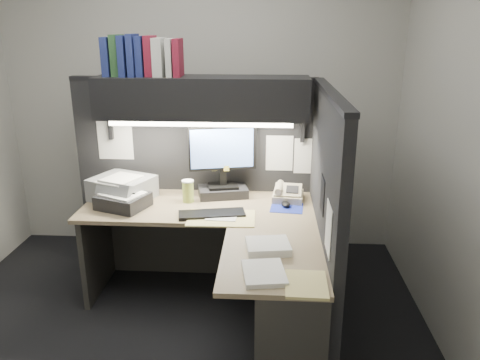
# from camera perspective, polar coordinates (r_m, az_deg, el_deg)

# --- Properties ---
(floor) EXTENTS (3.50, 3.50, 0.00)m
(floor) POSITION_cam_1_polar(r_m,az_deg,el_deg) (3.37, -8.01, -18.22)
(floor) COLOR black
(floor) RESTS_ON ground
(wall_back) EXTENTS (3.50, 0.04, 2.70)m
(wall_back) POSITION_cam_1_polar(r_m,az_deg,el_deg) (4.24, -4.84, 9.45)
(wall_back) COLOR #B8B7AF
(wall_back) RESTS_ON floor
(wall_front) EXTENTS (3.50, 0.04, 2.70)m
(wall_front) POSITION_cam_1_polar(r_m,az_deg,el_deg) (1.45, -22.13, -9.49)
(wall_front) COLOR #B8B7AF
(wall_front) RESTS_ON floor
(wall_right) EXTENTS (0.04, 3.00, 2.70)m
(wall_right) POSITION_cam_1_polar(r_m,az_deg,el_deg) (2.95, 26.19, 3.78)
(wall_right) COLOR #B8B7AF
(wall_right) RESTS_ON floor
(partition_back) EXTENTS (1.90, 0.06, 1.60)m
(partition_back) POSITION_cam_1_polar(r_m,az_deg,el_deg) (3.82, -5.39, -0.07)
(partition_back) COLOR black
(partition_back) RESTS_ON floor
(partition_right) EXTENTS (0.06, 1.50, 1.60)m
(partition_right) POSITION_cam_1_polar(r_m,az_deg,el_deg) (3.09, 10.16, -4.76)
(partition_right) COLOR black
(partition_right) RESTS_ON floor
(desk) EXTENTS (1.70, 1.53, 0.73)m
(desk) POSITION_cam_1_polar(r_m,az_deg,el_deg) (3.07, -0.41, -12.06)
(desk) COLOR #907B5C
(desk) RESTS_ON floor
(overhead_shelf) EXTENTS (1.55, 0.34, 0.30)m
(overhead_shelf) POSITION_cam_1_polar(r_m,az_deg,el_deg) (3.47, -4.61, 10.00)
(overhead_shelf) COLOR black
(overhead_shelf) RESTS_ON partition_back
(task_light_tube) EXTENTS (1.32, 0.04, 0.04)m
(task_light_tube) POSITION_cam_1_polar(r_m,az_deg,el_deg) (3.36, -4.87, 6.79)
(task_light_tube) COLOR white
(task_light_tube) RESTS_ON overhead_shelf
(monitor) EXTENTS (0.51, 0.31, 0.56)m
(monitor) POSITION_cam_1_polar(r_m,az_deg,el_deg) (3.59, -2.13, 1.36)
(monitor) COLOR black
(monitor) RESTS_ON desk
(keyboard) EXTENTS (0.49, 0.24, 0.02)m
(keyboard) POSITION_cam_1_polar(r_m,az_deg,el_deg) (3.29, -3.45, -4.15)
(keyboard) COLOR black
(keyboard) RESTS_ON desk
(mousepad) EXTENTS (0.25, 0.23, 0.00)m
(mousepad) POSITION_cam_1_polar(r_m,az_deg,el_deg) (3.44, 5.72, -3.38)
(mousepad) COLOR #1C2A9A
(mousepad) RESTS_ON desk
(mouse) EXTENTS (0.08, 0.11, 0.04)m
(mouse) POSITION_cam_1_polar(r_m,az_deg,el_deg) (3.45, 5.58, -2.94)
(mouse) COLOR black
(mouse) RESTS_ON mousepad
(telephone) EXTENTS (0.25, 0.26, 0.09)m
(telephone) POSITION_cam_1_polar(r_m,az_deg,el_deg) (3.58, 5.86, -1.75)
(telephone) COLOR #B7AB8C
(telephone) RESTS_ON desk
(coffee_cup) EXTENTS (0.10, 0.10, 0.16)m
(coffee_cup) POSITION_cam_1_polar(r_m,az_deg,el_deg) (3.54, -6.35, -1.43)
(coffee_cup) COLOR #C8C950
(coffee_cup) RESTS_ON desk
(printer) EXTENTS (0.53, 0.50, 0.17)m
(printer) POSITION_cam_1_polar(r_m,az_deg,el_deg) (3.69, -14.14, -0.96)
(printer) COLOR gray
(printer) RESTS_ON desk
(notebook_stack) EXTENTS (0.41, 0.38, 0.10)m
(notebook_stack) POSITION_cam_1_polar(r_m,az_deg,el_deg) (3.52, -14.06, -2.49)
(notebook_stack) COLOR black
(notebook_stack) RESTS_ON desk
(open_folder) EXTENTS (0.47, 0.31, 0.01)m
(open_folder) POSITION_cam_1_polar(r_m,az_deg,el_deg) (3.24, -2.28, -4.65)
(open_folder) COLOR #D6C878
(open_folder) RESTS_ON desk
(paper_stack_a) EXTENTS (0.28, 0.25, 0.05)m
(paper_stack_a) POSITION_cam_1_polar(r_m,az_deg,el_deg) (2.80, 3.43, -8.08)
(paper_stack_a) COLOR white
(paper_stack_a) RESTS_ON desk
(paper_stack_b) EXTENTS (0.26, 0.30, 0.03)m
(paper_stack_b) POSITION_cam_1_polar(r_m,az_deg,el_deg) (2.54, 2.94, -11.25)
(paper_stack_b) COLOR white
(paper_stack_b) RESTS_ON desk
(manila_stack) EXTENTS (0.22, 0.28, 0.02)m
(manila_stack) POSITION_cam_1_polar(r_m,az_deg,el_deg) (2.47, 8.07, -12.49)
(manila_stack) COLOR #D6C878
(manila_stack) RESTS_ON desk
(binder_row) EXTENTS (0.56, 0.25, 0.29)m
(binder_row) POSITION_cam_1_polar(r_m,az_deg,el_deg) (3.53, -11.83, 14.54)
(binder_row) COLOR navy
(binder_row) RESTS_ON overhead_shelf
(pinned_papers) EXTENTS (1.76, 1.31, 0.51)m
(pinned_papers) POSITION_cam_1_polar(r_m,az_deg,el_deg) (3.35, 0.16, 1.95)
(pinned_papers) COLOR white
(pinned_papers) RESTS_ON partition_back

